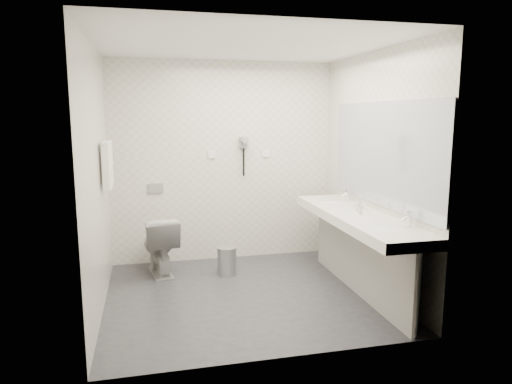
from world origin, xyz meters
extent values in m
plane|color=#2C2C32|center=(0.00, 0.00, 0.00)|extent=(2.80, 2.80, 0.00)
plane|color=white|center=(0.00, 0.00, 2.50)|extent=(2.80, 2.80, 0.00)
plane|color=silver|center=(0.00, 1.30, 1.25)|extent=(2.80, 0.00, 2.80)
plane|color=silver|center=(0.00, -1.30, 1.25)|extent=(2.80, 0.00, 2.80)
plane|color=silver|center=(-1.40, 0.00, 1.25)|extent=(0.00, 2.60, 2.60)
plane|color=silver|center=(1.40, 0.00, 1.25)|extent=(0.00, 2.60, 2.60)
cube|color=white|center=(1.12, -0.20, 0.80)|extent=(0.55, 2.20, 0.10)
cube|color=#9A9791|center=(1.15, -0.20, 0.38)|extent=(0.03, 2.15, 0.75)
cylinder|color=silver|center=(1.18, -1.24, 0.38)|extent=(0.06, 0.06, 0.75)
cylinder|color=silver|center=(1.18, 0.84, 0.38)|extent=(0.06, 0.06, 0.75)
cube|color=#B2BCC6|center=(1.39, -0.20, 1.45)|extent=(0.02, 2.20, 1.05)
ellipsoid|color=white|center=(1.12, -0.85, 0.83)|extent=(0.40, 0.31, 0.05)
ellipsoid|color=white|center=(1.12, 0.45, 0.83)|extent=(0.40, 0.31, 0.05)
cylinder|color=silver|center=(1.32, -0.85, 0.92)|extent=(0.04, 0.04, 0.15)
cylinder|color=silver|center=(1.32, 0.45, 0.92)|extent=(0.04, 0.04, 0.15)
imported|color=white|center=(1.19, -0.07, 0.90)|extent=(0.06, 0.06, 0.10)
imported|color=white|center=(1.13, -0.26, 0.90)|extent=(0.05, 0.05, 0.11)
cylinder|color=silver|center=(1.28, 0.02, 0.90)|extent=(0.07, 0.07, 0.11)
imported|color=white|center=(-0.84, 0.88, 0.34)|extent=(0.48, 0.73, 0.68)
cube|color=#B2B5BA|center=(-0.85, 1.29, 0.95)|extent=(0.18, 0.02, 0.12)
cylinder|color=#B2B5BA|center=(-0.08, 0.66, 0.16)|extent=(0.28, 0.28, 0.31)
cylinder|color=#B2B5BA|center=(-0.08, 0.66, 0.32)|extent=(0.22, 0.22, 0.02)
cylinder|color=silver|center=(-1.35, 0.55, 1.55)|extent=(0.02, 0.62, 0.02)
cube|color=white|center=(-1.34, 0.41, 1.33)|extent=(0.07, 0.24, 0.48)
cube|color=white|center=(-1.34, 0.69, 1.33)|extent=(0.07, 0.24, 0.48)
cube|color=gray|center=(0.25, 1.27, 1.50)|extent=(0.10, 0.04, 0.14)
cylinder|color=gray|center=(0.25, 1.20, 1.53)|extent=(0.08, 0.14, 0.08)
cylinder|color=black|center=(0.25, 1.26, 1.25)|extent=(0.02, 0.02, 0.35)
cube|color=white|center=(-0.15, 1.29, 1.35)|extent=(0.09, 0.02, 0.09)
cube|color=white|center=(0.55, 1.29, 1.35)|extent=(0.09, 0.02, 0.09)
camera|label=1|loc=(-0.94, -4.46, 1.84)|focal=32.46mm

